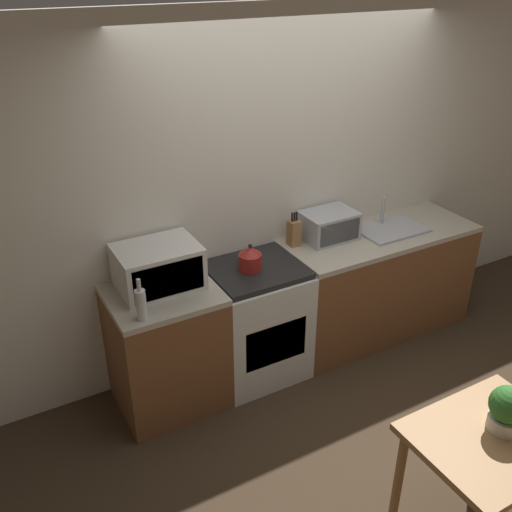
% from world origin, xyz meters
% --- Properties ---
extents(ground_plane, '(16.00, 16.00, 0.00)m').
position_xyz_m(ground_plane, '(0.00, 0.00, 0.00)').
color(ground_plane, '#3D2D1E').
extents(wall_back, '(10.00, 0.06, 2.60)m').
position_xyz_m(wall_back, '(0.00, 1.14, 1.30)').
color(wall_back, silver).
rests_on(wall_back, ground_plane).
extents(counter_left_run, '(0.72, 0.62, 0.90)m').
position_xyz_m(counter_left_run, '(-1.14, 0.80, 0.45)').
color(counter_left_run, brown).
rests_on(counter_left_run, ground_plane).
extents(counter_right_run, '(1.61, 0.62, 0.90)m').
position_xyz_m(counter_right_run, '(0.70, 0.80, 0.45)').
color(counter_right_run, brown).
rests_on(counter_right_run, ground_plane).
extents(stove_range, '(0.67, 0.62, 0.90)m').
position_xyz_m(stove_range, '(-0.45, 0.80, 0.45)').
color(stove_range, silver).
rests_on(stove_range, ground_plane).
extents(kettle, '(0.16, 0.16, 0.20)m').
position_xyz_m(kettle, '(-0.49, 0.79, 0.99)').
color(kettle, maroon).
rests_on(kettle, stove_range).
extents(microwave, '(0.53, 0.40, 0.29)m').
position_xyz_m(microwave, '(-1.13, 0.88, 1.05)').
color(microwave, silver).
rests_on(microwave, counter_left_run).
extents(bottle, '(0.07, 0.07, 0.28)m').
position_xyz_m(bottle, '(-1.36, 0.57, 1.01)').
color(bottle, silver).
rests_on(bottle, counter_left_run).
extents(knife_block, '(0.08, 0.09, 0.27)m').
position_xyz_m(knife_block, '(-0.02, 0.97, 1.00)').
color(knife_block, '#9E7042').
rests_on(knife_block, counter_right_run).
extents(toaster_oven, '(0.41, 0.30, 0.22)m').
position_xyz_m(toaster_oven, '(0.28, 0.93, 1.01)').
color(toaster_oven, '#ADAFB5').
rests_on(toaster_oven, counter_right_run).
extents(sink_basin, '(0.54, 0.35, 0.24)m').
position_xyz_m(sink_basin, '(0.80, 0.80, 0.92)').
color(sink_basin, '#ADAFB5').
rests_on(sink_basin, counter_right_run).
extents(dining_table, '(0.79, 0.63, 0.74)m').
position_xyz_m(dining_table, '(-0.11, -1.03, 0.62)').
color(dining_table, '#9E7042').
rests_on(dining_table, ground_plane).
extents(potted_plant, '(0.19, 0.19, 0.25)m').
position_xyz_m(potted_plant, '(-0.03, -1.02, 0.87)').
color(potted_plant, beige).
rests_on(potted_plant, dining_table).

